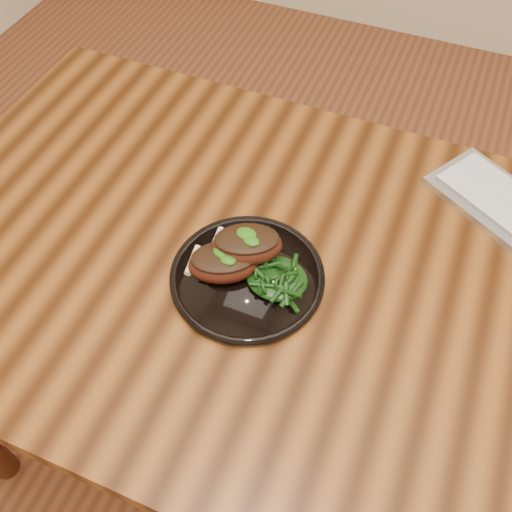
{
  "coord_description": "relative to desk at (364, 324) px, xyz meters",
  "views": [
    {
      "loc": [
        0.02,
        -0.51,
        1.49
      ],
      "look_at": [
        -0.19,
        -0.02,
        0.78
      ],
      "focal_mm": 40.0,
      "sensor_mm": 36.0,
      "label": 1
    }
  ],
  "objects": [
    {
      "name": "desk",
      "position": [
        0.0,
        0.0,
        0.0
      ],
      "size": [
        1.6,
        0.8,
        0.75
      ],
      "color": "black",
      "rests_on": "ground"
    },
    {
      "name": "plate",
      "position": [
        -0.19,
        -0.04,
        0.09
      ],
      "size": [
        0.24,
        0.24,
        0.01
      ],
      "color": "black",
      "rests_on": "desk"
    },
    {
      "name": "lamb_chop_front",
      "position": [
        -0.23,
        -0.05,
        0.12
      ],
      "size": [
        0.13,
        0.11,
        0.05
      ],
      "color": "#3F150C",
      "rests_on": "plate"
    },
    {
      "name": "lamb_chop_back",
      "position": [
        -0.2,
        -0.02,
        0.14
      ],
      "size": [
        0.13,
        0.11,
        0.05
      ],
      "color": "#3F150C",
      "rests_on": "plate"
    },
    {
      "name": "herb_smear",
      "position": [
        -0.22,
        0.01,
        0.1
      ],
      "size": [
        0.09,
        0.06,
        0.01
      ],
      "primitive_type": "ellipsoid",
      "color": "#154B08",
      "rests_on": "plate"
    },
    {
      "name": "greens_heap",
      "position": [
        -0.14,
        -0.04,
        0.11
      ],
      "size": [
        0.1,
        0.09,
        0.04
      ],
      "color": "black",
      "rests_on": "plate"
    }
  ]
}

